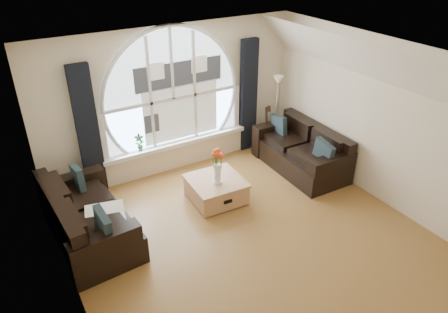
% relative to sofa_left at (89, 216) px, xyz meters
% --- Properties ---
extents(ground, '(5.00, 5.50, 0.01)m').
position_rel_sofa_left_xyz_m(ground, '(2.04, -1.36, -0.40)').
color(ground, brown).
rests_on(ground, ground).
extents(ceiling, '(5.00, 5.50, 0.01)m').
position_rel_sofa_left_xyz_m(ceiling, '(2.04, -1.36, 2.30)').
color(ceiling, silver).
rests_on(ceiling, ground).
extents(wall_back, '(5.00, 0.01, 2.70)m').
position_rel_sofa_left_xyz_m(wall_back, '(2.04, 1.39, 0.95)').
color(wall_back, beige).
rests_on(wall_back, ground).
extents(wall_front, '(5.00, 0.01, 2.70)m').
position_rel_sofa_left_xyz_m(wall_front, '(2.04, -4.11, 0.95)').
color(wall_front, beige).
rests_on(wall_front, ground).
extents(wall_left, '(0.01, 5.50, 2.70)m').
position_rel_sofa_left_xyz_m(wall_left, '(-0.46, -1.36, 0.95)').
color(wall_left, beige).
rests_on(wall_left, ground).
extents(wall_right, '(0.01, 5.50, 2.70)m').
position_rel_sofa_left_xyz_m(wall_right, '(4.54, -1.36, 0.95)').
color(wall_right, beige).
rests_on(wall_right, ground).
extents(attic_slope, '(0.92, 5.50, 0.72)m').
position_rel_sofa_left_xyz_m(attic_slope, '(4.24, -1.36, 1.95)').
color(attic_slope, silver).
rests_on(attic_slope, ground).
extents(arched_window, '(2.60, 0.06, 2.15)m').
position_rel_sofa_left_xyz_m(arched_window, '(2.04, 1.36, 1.23)').
color(arched_window, silver).
rests_on(arched_window, wall_back).
extents(window_sill, '(2.90, 0.22, 0.08)m').
position_rel_sofa_left_xyz_m(window_sill, '(2.04, 1.29, 0.11)').
color(window_sill, white).
rests_on(window_sill, wall_back).
extents(window_frame, '(2.76, 0.08, 2.15)m').
position_rel_sofa_left_xyz_m(window_frame, '(2.04, 1.33, 1.23)').
color(window_frame, white).
rests_on(window_frame, wall_back).
extents(neighbor_house, '(1.70, 0.02, 1.50)m').
position_rel_sofa_left_xyz_m(neighbor_house, '(2.19, 1.35, 1.10)').
color(neighbor_house, silver).
rests_on(neighbor_house, wall_back).
extents(curtain_left, '(0.35, 0.12, 2.30)m').
position_rel_sofa_left_xyz_m(curtain_left, '(0.44, 1.27, 0.75)').
color(curtain_left, black).
rests_on(curtain_left, ground).
extents(curtain_right, '(0.35, 0.12, 2.30)m').
position_rel_sofa_left_xyz_m(curtain_right, '(3.64, 1.27, 0.75)').
color(curtain_right, black).
rests_on(curtain_right, ground).
extents(sofa_left, '(1.10, 1.99, 0.86)m').
position_rel_sofa_left_xyz_m(sofa_left, '(0.00, 0.00, 0.00)').
color(sofa_left, black).
rests_on(sofa_left, ground).
extents(sofa_right, '(1.00, 1.91, 0.84)m').
position_rel_sofa_left_xyz_m(sofa_right, '(4.02, 0.02, 0.00)').
color(sofa_right, black).
rests_on(sofa_right, ground).
extents(coffee_chest, '(0.92, 0.92, 0.43)m').
position_rel_sofa_left_xyz_m(coffee_chest, '(2.11, -0.07, -0.18)').
color(coffee_chest, '#A87751').
rests_on(coffee_chest, ground).
extents(throw_blanket, '(0.66, 0.66, 0.10)m').
position_rel_sofa_left_xyz_m(throw_blanket, '(0.18, -0.27, 0.10)').
color(throw_blanket, silver).
rests_on(throw_blanket, sofa_left).
extents(vase_flowers, '(0.24, 0.24, 0.70)m').
position_rel_sofa_left_xyz_m(vase_flowers, '(2.10, -0.15, 0.38)').
color(vase_flowers, white).
rests_on(vase_flowers, coffee_chest).
extents(floor_lamp, '(0.24, 0.24, 1.60)m').
position_rel_sofa_left_xyz_m(floor_lamp, '(4.08, 0.91, 0.40)').
color(floor_lamp, '#B2B2B2').
rests_on(floor_lamp, ground).
extents(guitar, '(0.42, 0.35, 1.06)m').
position_rel_sofa_left_xyz_m(guitar, '(3.84, 0.94, 0.13)').
color(guitar, olive).
rests_on(guitar, ground).
extents(potted_plant, '(0.19, 0.15, 0.33)m').
position_rel_sofa_left_xyz_m(potted_plant, '(1.30, 1.29, 0.31)').
color(potted_plant, '#1E6023').
rests_on(potted_plant, window_sill).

